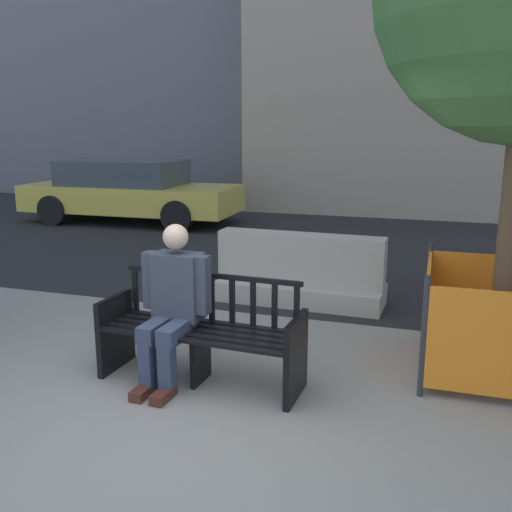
{
  "coord_description": "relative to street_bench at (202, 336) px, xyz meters",
  "views": [
    {
      "loc": [
        1.67,
        -3.17,
        2.1
      ],
      "look_at": [
        -0.12,
        2.39,
        0.75
      ],
      "focal_mm": 40.0,
      "sensor_mm": 36.0,
      "label": 1
    }
  ],
  "objects": [
    {
      "name": "ground_plane",
      "position": [
        0.12,
        -0.92,
        -0.4
      ],
      "size": [
        200.0,
        200.0,
        0.0
      ],
      "primitive_type": "plane",
      "color": "gray"
    },
    {
      "name": "street_bench",
      "position": [
        0.0,
        0.0,
        0.0
      ],
      "size": [
        1.71,
        0.6,
        0.88
      ],
      "color": "black",
      "rests_on": "ground"
    },
    {
      "name": "jersey_barrier_centre",
      "position": [
        0.27,
        2.37,
        -0.06
      ],
      "size": [
        2.02,
        0.74,
        0.84
      ],
      "color": "#ADA89E",
      "rests_on": "ground"
    },
    {
      "name": "construction_fence",
      "position": [
        2.39,
        0.91,
        0.1
      ],
      "size": [
        1.33,
        1.33,
        0.99
      ],
      "color": "#2D2D33",
      "rests_on": "ground"
    },
    {
      "name": "car_taxi_near",
      "position": [
        -4.65,
        6.9,
        0.29
      ],
      "size": [
        4.68,
        1.94,
        1.35
      ],
      "color": "#DBC64C",
      "rests_on": "ground"
    },
    {
      "name": "street_asphalt",
      "position": [
        0.12,
        7.78,
        -0.39
      ],
      "size": [
        120.0,
        12.0,
        0.01
      ],
      "primitive_type": "cube",
      "color": "black",
      "rests_on": "ground"
    },
    {
      "name": "seated_person",
      "position": [
        -0.23,
        -0.05,
        0.29
      ],
      "size": [
        0.58,
        0.73,
        1.31
      ],
      "color": "#383D4C",
      "rests_on": "ground"
    }
  ]
}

